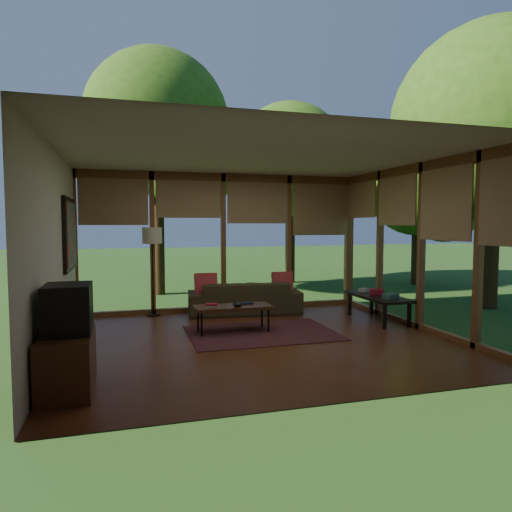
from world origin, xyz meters
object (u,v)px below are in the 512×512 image
object	(u,v)px
television	(68,309)
side_console	(378,298)
media_cabinet	(67,362)
coffee_table	(233,308)
floor_lamp	(152,241)
sofa	(244,297)

from	to	relation	value
television	side_console	xyz separation A→B (m)	(4.85, 2.13, -0.44)
media_cabinet	television	xyz separation A→B (m)	(0.02, 0.00, 0.55)
television	coffee_table	distance (m)	3.01
floor_lamp	television	bearing A→B (deg)	-105.97
sofa	side_console	xyz separation A→B (m)	(2.10, -1.29, 0.10)
sofa	television	distance (m)	4.42
floor_lamp	side_console	world-z (taller)	floor_lamp
media_cabinet	floor_lamp	world-z (taller)	floor_lamp
sofa	coffee_table	bearing A→B (deg)	75.12
television	floor_lamp	bearing A→B (deg)	74.03
sofa	side_console	distance (m)	2.46
coffee_table	television	bearing A→B (deg)	-137.57
media_cabinet	television	world-z (taller)	television
side_console	media_cabinet	bearing A→B (deg)	-156.34
media_cabinet	coffee_table	size ratio (longest dim) A/B	0.83
television	coffee_table	world-z (taller)	television
floor_lamp	side_console	xyz separation A→B (m)	(3.79, -1.57, -1.00)
floor_lamp	sofa	bearing A→B (deg)	-9.45
media_cabinet	floor_lamp	distance (m)	4.01
coffee_table	floor_lamp	bearing A→B (deg)	123.76
television	coffee_table	size ratio (longest dim) A/B	0.46
sofa	television	bearing A→B (deg)	57.80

